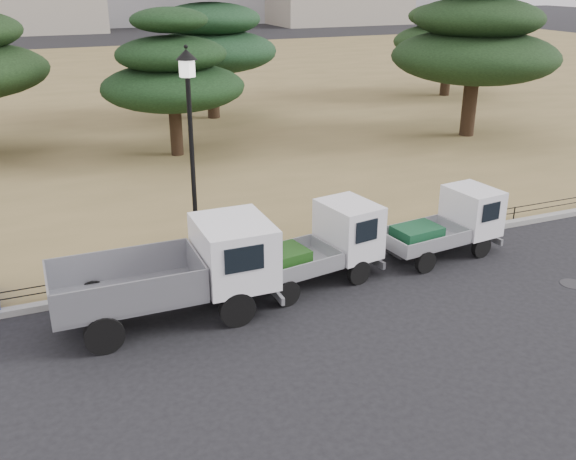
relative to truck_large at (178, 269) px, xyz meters
name	(u,v)px	position (x,y,z in m)	size (l,w,h in m)	color
ground	(321,311)	(3.07, -1.02, -1.19)	(220.00, 220.00, 0.00)	black
lawn	(117,94)	(3.07, 29.58, -1.11)	(120.00, 56.00, 0.15)	olive
curb	(279,264)	(3.07, 1.58, -1.11)	(120.00, 0.25, 0.16)	gray
truck_large	(178,269)	(0.00, 0.00, 0.00)	(4.91, 2.00, 2.14)	black
truck_kei_front	(320,246)	(3.74, 0.48, -0.23)	(3.83, 2.10, 1.92)	black
truck_kei_rear	(448,224)	(7.72, 0.61, -0.30)	(3.54, 1.83, 1.78)	black
street_lamp	(190,127)	(0.93, 1.88, 2.74)	(0.50, 0.50, 5.59)	black
pipe_fence	(277,250)	(3.07, 1.73, -0.75)	(38.00, 0.04, 0.40)	black
manhole	(572,284)	(9.57, -2.22, -1.18)	(0.60, 0.60, 0.01)	#2D2D30
pine_center_left	(172,72)	(3.12, 13.30, 2.39)	(5.85, 5.85, 5.95)	black
pine_center_right	(210,37)	(6.67, 19.84, 3.09)	(6.72, 6.72, 7.12)	black
pine_east_near	(476,39)	(16.62, 11.46, 3.34)	(7.51, 7.51, 7.59)	black
pine_east_far	(450,30)	(21.90, 20.65, 2.86)	(6.73, 6.73, 6.76)	black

